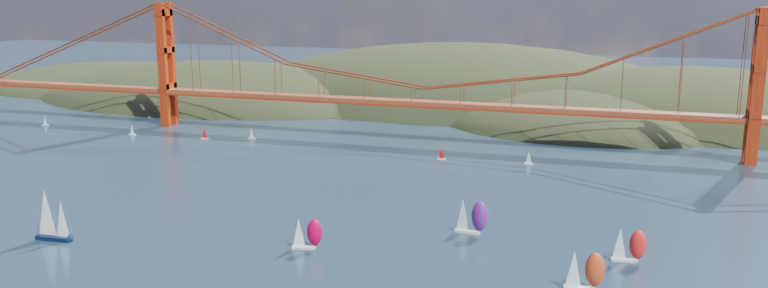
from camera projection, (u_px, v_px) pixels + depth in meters
headlands at (558, 134)px, 384.52m from camera, size 725.00×225.00×96.00m
bridge at (422, 62)px, 297.92m from camera, size 552.00×12.00×55.00m
sloop_navy at (51, 215)px, 185.64m from camera, size 9.39×5.45×14.43m
racer_0 at (306, 233)px, 179.66m from camera, size 7.66×4.23×8.59m
racer_1 at (584, 270)px, 155.18m from camera, size 8.38×4.12×9.44m
racer_2 at (628, 245)px, 171.29m from camera, size 7.77×3.43×8.81m
racer_rwb at (471, 216)px, 190.71m from camera, size 8.82×3.99×9.98m
distant_boat_0 at (45, 120)px, 339.01m from camera, size 3.00×2.00×4.70m
distant_boat_1 at (132, 130)px, 316.98m from camera, size 3.00×2.00×4.70m
distant_boat_2 at (204, 133)px, 309.28m from camera, size 3.00×2.00×4.70m
distant_boat_3 at (252, 133)px, 308.87m from camera, size 3.00×2.00×4.70m
distant_boat_8 at (529, 158)px, 265.18m from camera, size 3.00×2.00×4.70m
distant_boat_9 at (442, 153)px, 272.42m from camera, size 3.00×2.00×4.70m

